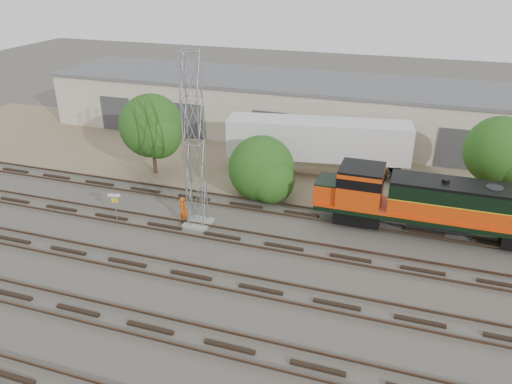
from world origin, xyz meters
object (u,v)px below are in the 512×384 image
(locomotive, at_px, (437,204))
(signal_tower, at_px, (194,146))
(semi_trailer, at_px, (322,141))
(worker, at_px, (183,210))

(locomotive, distance_m, signal_tower, 15.27)
(signal_tower, xyz_separation_m, semi_trailer, (5.80, 11.00, -2.65))
(locomotive, bearing_deg, worker, -167.02)
(worker, xyz_separation_m, semi_trailer, (6.77, 11.10, 1.83))
(locomotive, xyz_separation_m, semi_trailer, (-8.71, 7.53, 0.60))
(locomotive, distance_m, worker, 15.94)
(locomotive, relative_size, semi_trailer, 1.06)
(locomotive, height_order, signal_tower, signal_tower)
(semi_trailer, bearing_deg, signal_tower, -126.92)
(signal_tower, height_order, worker, signal_tower)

